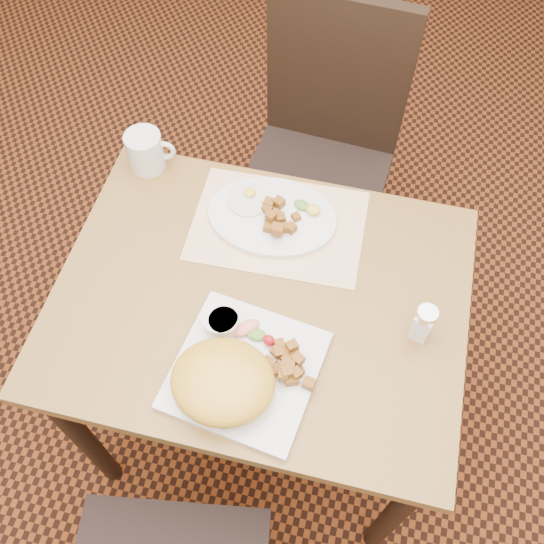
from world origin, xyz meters
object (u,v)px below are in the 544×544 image
at_px(plate_oval, 272,217).
at_px(plate_square, 246,370).
at_px(chair_far, 323,146).
at_px(table, 261,319).
at_px(salt_shaker, 423,323).
at_px(coffee_mug, 146,151).

bearing_deg(plate_oval, plate_square, -84.26).
bearing_deg(chair_far, plate_square, 93.87).
bearing_deg(plate_square, table, 95.03).
relative_size(table, salt_shaker, 9.00).
bearing_deg(salt_shaker, coffee_mug, 156.21).
height_order(table, plate_square, plate_square).
bearing_deg(chair_far, coffee_mug, 47.95).
bearing_deg(table, plate_oval, 96.34).
xyz_separation_m(chair_far, coffee_mug, (-0.39, -0.37, 0.26)).
relative_size(table, plate_square, 3.21).
xyz_separation_m(plate_square, coffee_mug, (-0.38, 0.48, 0.04)).
distance_m(plate_oval, salt_shaker, 0.43).
xyz_separation_m(table, salt_shaker, (0.35, -0.01, 0.16)).
height_order(chair_far, salt_shaker, chair_far).
bearing_deg(coffee_mug, chair_far, 43.44).
bearing_deg(plate_oval, salt_shaker, -30.70).
height_order(plate_square, salt_shaker, salt_shaker).
bearing_deg(salt_shaker, chair_far, 115.34).
bearing_deg(plate_square, salt_shaker, 26.86).
xyz_separation_m(table, chair_far, (0.03, 0.67, -0.10)).
distance_m(plate_square, plate_oval, 0.39).
distance_m(table, salt_shaker, 0.38).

